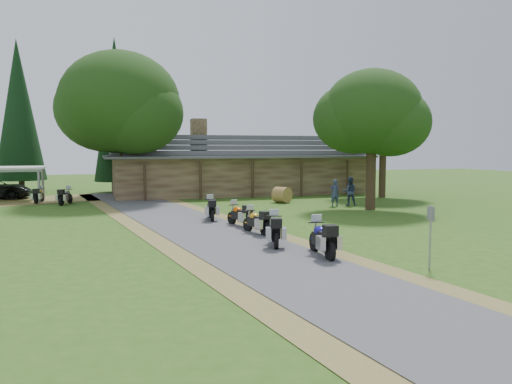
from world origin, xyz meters
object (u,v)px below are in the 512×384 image
object	(u,v)px
hay_bale	(282,195)
motorcycle_carport_b	(66,195)
motorcycle_row_d	(239,214)
motorcycle_carport_a	(39,194)
lodge	(236,164)
motorcycle_row_a	(322,237)
carport	(2,184)
motorcycle_row_c	(256,220)
motorcycle_row_e	(211,208)
motorcycle_row_b	(275,229)

from	to	relation	value
hay_bale	motorcycle_carport_b	bearing A→B (deg)	166.28
motorcycle_row_d	motorcycle_carport_a	world-z (taller)	motorcycle_row_d
lodge	motorcycle_row_a	world-z (taller)	lodge
motorcycle_row_a	hay_bale	bearing A→B (deg)	-11.11
lodge	motorcycle_row_a	distance (m)	25.25
carport	motorcycle_row_c	world-z (taller)	carport
lodge	motorcycle_row_c	bearing A→B (deg)	-103.35
motorcycle_row_e	motorcycle_row_b	bearing A→B (deg)	-166.19
motorcycle_row_c	motorcycle_row_e	world-z (taller)	motorcycle_row_e
motorcycle_carport_a	hay_bale	xyz separation A→B (m)	(15.94, -5.18, -0.03)
motorcycle_row_a	motorcycle_row_c	distance (m)	5.08
motorcycle_row_a	motorcycle_row_d	xyz separation A→B (m)	(-0.85, 7.34, -0.07)
motorcycle_row_e	motorcycle_carport_a	size ratio (longest dim) A/B	1.10
motorcycle_row_d	motorcycle_carport_b	world-z (taller)	motorcycle_row_d
lodge	hay_bale	size ratio (longest dim) A/B	19.71
motorcycle_row_a	hay_bale	distance (m)	17.18
motorcycle_row_d	motorcycle_row_e	size ratio (longest dim) A/B	0.97
motorcycle_row_c	motorcycle_carport_b	bearing A→B (deg)	15.22
lodge	motorcycle_row_a	size ratio (longest dim) A/B	10.68
motorcycle_row_d	motorcycle_carport_b	xyz separation A→B (m)	(-8.46, 12.60, -0.01)
motorcycle_carport_b	hay_bale	xyz separation A→B (m)	(14.15, -3.45, -0.06)
lodge	motorcycle_row_b	world-z (taller)	lodge
motorcycle_row_a	motorcycle_carport_a	xyz separation A→B (m)	(-11.10, 21.66, -0.11)
motorcycle_row_b	hay_bale	bearing A→B (deg)	-5.47
lodge	motorcycle_row_e	bearing A→B (deg)	-110.55
motorcycle_row_a	motorcycle_row_c	world-z (taller)	motorcycle_row_a
hay_bale	motorcycle_row_d	bearing A→B (deg)	-121.90
carport	hay_bale	world-z (taller)	carport
carport	motorcycle_row_a	bearing A→B (deg)	-60.34
carport	motorcycle_row_e	size ratio (longest dim) A/B	3.05
lodge	motorcycle_carport_b	bearing A→B (deg)	-159.57
motorcycle_row_c	motorcycle_carport_a	bearing A→B (deg)	17.26
lodge	carport	bearing A→B (deg)	-174.88
motorcycle_row_d	motorcycle_row_e	bearing A→B (deg)	1.43
motorcycle_row_c	motorcycle_carport_b	xyz separation A→B (m)	(-8.55, 14.91, -0.00)
motorcycle_row_a	lodge	bearing A→B (deg)	-3.77
carport	motorcycle_carport_b	world-z (taller)	carport
carport	motorcycle_row_b	world-z (taller)	carport
motorcycle_row_e	motorcycle_carport_a	distance (m)	15.11
motorcycle_row_d	motorcycle_row_a	bearing A→B (deg)	169.73
motorcycle_row_b	motorcycle_row_d	size ratio (longest dim) A/B	1.08
carport	motorcycle_row_b	bearing A→B (deg)	-59.40
motorcycle_row_c	hay_bale	world-z (taller)	motorcycle_row_c
carport	motorcycle_row_b	xyz separation A→B (m)	(12.76, -20.99, -0.56)
motorcycle_carport_b	carport	bearing A→B (deg)	72.22
carport	motorcycle_carport_b	distance (m)	5.53
motorcycle_carport_a	motorcycle_row_a	bearing A→B (deg)	-140.91
lodge	carport	world-z (taller)	lodge
motorcycle_row_b	motorcycle_carport_a	xyz separation A→B (m)	(-10.21, 19.36, -0.09)
motorcycle_row_c	carport	bearing A→B (deg)	20.60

